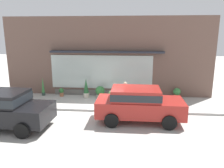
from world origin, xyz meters
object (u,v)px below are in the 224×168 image
at_px(fire_hydrant, 111,99).
at_px(potted_plant_corner_tall, 43,87).
at_px(pedestrian_with_handbag, 125,94).
at_px(potted_plant_window_right, 100,92).
at_px(potted_plant_window_left, 61,92).
at_px(potted_plant_near_hydrant, 86,89).
at_px(potted_plant_doorstep, 139,91).
at_px(parked_car_red, 138,103).
at_px(potted_plant_trailing_edge, 153,93).
at_px(potted_plant_low_front, 177,93).
at_px(parked_car_black, 3,107).

relative_size(fire_hydrant, potted_plant_corner_tall, 0.78).
height_order(pedestrian_with_handbag, potted_plant_window_right, pedestrian_with_handbag).
distance_m(pedestrian_with_handbag, potted_plant_window_left, 4.93).
bearing_deg(potted_plant_near_hydrant, potted_plant_doorstep, 7.21).
bearing_deg(potted_plant_doorstep, parked_car_red, -91.94).
bearing_deg(potted_plant_doorstep, potted_plant_trailing_edge, 1.12).
height_order(fire_hydrant, potted_plant_window_left, fire_hydrant).
distance_m(potted_plant_window_right, potted_plant_corner_tall, 4.00).
bearing_deg(potted_plant_corner_tall, potted_plant_trailing_edge, 1.06).
relative_size(parked_car_red, potted_plant_low_front, 5.98).
xyz_separation_m(potted_plant_near_hydrant, potted_plant_trailing_edge, (4.42, 0.46, -0.34)).
relative_size(parked_car_black, potted_plant_window_right, 5.23).
bearing_deg(potted_plant_window_left, parked_car_black, -101.10).
bearing_deg(potted_plant_low_front, parked_car_red, -123.04).
height_order(fire_hydrant, potted_plant_corner_tall, potted_plant_corner_tall).
height_order(potted_plant_corner_tall, potted_plant_near_hydrant, potted_plant_near_hydrant).
distance_m(potted_plant_corner_tall, potted_plant_doorstep, 6.52).
distance_m(potted_plant_doorstep, potted_plant_near_hydrant, 3.49).
bearing_deg(potted_plant_corner_tall, pedestrian_with_handbag, -22.20).
bearing_deg(parked_car_black, potted_plant_corner_tall, 95.92).
xyz_separation_m(parked_car_black, potted_plant_window_right, (3.67, 4.95, -0.53)).
relative_size(potted_plant_doorstep, potted_plant_near_hydrant, 0.66).
distance_m(fire_hydrant, parked_car_black, 5.60).
relative_size(potted_plant_corner_tall, potted_plant_doorstep, 1.45).
distance_m(potted_plant_window_right, potted_plant_trailing_edge, 3.52).
distance_m(potted_plant_doorstep, potted_plant_trailing_edge, 0.97).
height_order(potted_plant_corner_tall, potted_plant_doorstep, potted_plant_corner_tall).
bearing_deg(parked_car_black, potted_plant_window_left, 81.31).
height_order(pedestrian_with_handbag, potted_plant_window_left, pedestrian_with_handbag).
height_order(potted_plant_low_front, potted_plant_trailing_edge, potted_plant_low_front).
bearing_deg(parked_car_red, potted_plant_window_right, 123.26).
height_order(potted_plant_corner_tall, potted_plant_low_front, potted_plant_corner_tall).
relative_size(pedestrian_with_handbag, potted_plant_near_hydrant, 1.21).
distance_m(potted_plant_window_left, potted_plant_doorstep, 5.20).
relative_size(pedestrian_with_handbag, potted_plant_window_right, 1.95).
xyz_separation_m(fire_hydrant, potted_plant_low_front, (4.13, 2.10, -0.11)).
bearing_deg(parked_car_red, potted_plant_doorstep, 88.00).
xyz_separation_m(parked_car_red, potted_plant_window_left, (-5.06, 3.81, -0.63)).
xyz_separation_m(fire_hydrant, potted_plant_near_hydrant, (-1.80, 1.70, 0.14)).
height_order(fire_hydrant, potted_plant_low_front, fire_hydrant).
height_order(potted_plant_window_left, potted_plant_low_front, potted_plant_low_front).
bearing_deg(potted_plant_window_right, potted_plant_window_left, 176.39).
xyz_separation_m(potted_plant_corner_tall, potted_plant_trailing_edge, (7.48, 0.14, -0.31)).
relative_size(parked_car_black, potted_plant_corner_tall, 3.40).
height_order(parked_car_black, potted_plant_near_hydrant, parked_car_black).
bearing_deg(potted_plant_window_right, parked_car_black, -126.55).
xyz_separation_m(potted_plant_window_left, potted_plant_corner_tall, (-1.32, 0.13, 0.29)).
distance_m(parked_car_red, potted_plant_window_left, 6.36).
height_order(fire_hydrant, potted_plant_doorstep, fire_hydrant).
distance_m(pedestrian_with_handbag, potted_plant_trailing_edge, 3.10).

